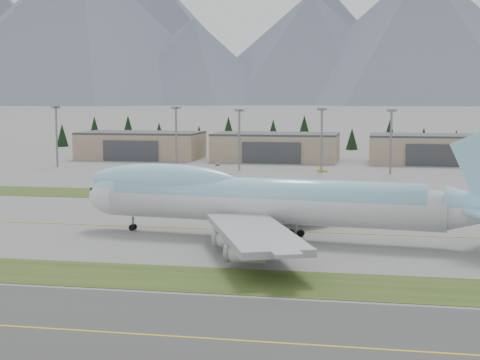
% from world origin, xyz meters
% --- Properties ---
extents(ground, '(7000.00, 7000.00, 0.00)m').
position_xyz_m(ground, '(0.00, 0.00, 0.00)').
color(ground, slate).
rests_on(ground, ground).
extents(grass_strip_near, '(400.00, 14.00, 0.08)m').
position_xyz_m(grass_strip_near, '(0.00, -38.00, 0.00)').
color(grass_strip_near, '#334719').
rests_on(grass_strip_near, ground).
extents(grass_strip_far, '(400.00, 18.00, 0.08)m').
position_xyz_m(grass_strip_far, '(0.00, 45.00, 0.00)').
color(grass_strip_far, '#334719').
rests_on(grass_strip_far, ground).
extents(asphalt_taxiway, '(400.00, 32.00, 0.04)m').
position_xyz_m(asphalt_taxiway, '(0.00, -62.00, 0.00)').
color(asphalt_taxiway, '#363636').
rests_on(asphalt_taxiway, ground).
extents(taxiway_line_main, '(400.00, 0.40, 0.02)m').
position_xyz_m(taxiway_line_main, '(0.00, 0.00, 0.00)').
color(taxiway_line_main, gold).
rests_on(taxiway_line_main, ground).
extents(taxiway_line_near, '(400.00, 0.40, 0.02)m').
position_xyz_m(taxiway_line_near, '(0.00, -62.00, 0.00)').
color(taxiway_line_near, gold).
rests_on(taxiway_line_near, ground).
extents(boeing_747_freighter, '(79.49, 68.00, 20.88)m').
position_xyz_m(boeing_747_freighter, '(5.16, -7.12, 6.88)').
color(boeing_747_freighter, silver).
rests_on(boeing_747_freighter, ground).
extents(hangar_left, '(48.00, 26.60, 10.80)m').
position_xyz_m(hangar_left, '(-70.00, 149.90, 5.39)').
color(hangar_left, gray).
rests_on(hangar_left, ground).
extents(hangar_center, '(48.00, 26.60, 10.80)m').
position_xyz_m(hangar_center, '(-15.00, 149.90, 5.39)').
color(hangar_center, gray).
rests_on(hangar_center, ground).
extents(hangar_right, '(48.00, 26.60, 10.80)m').
position_xyz_m(hangar_right, '(45.00, 149.90, 5.39)').
color(hangar_right, gray).
rests_on(hangar_right, ground).
extents(floodlight_masts, '(192.60, 9.18, 21.54)m').
position_xyz_m(floodlight_masts, '(-3.79, 110.78, 14.92)').
color(floodlight_masts, slate).
rests_on(floodlight_masts, ground).
extents(service_vehicle_a, '(1.94, 3.68, 1.19)m').
position_xyz_m(service_vehicle_a, '(-33.24, 126.40, 0.00)').
color(service_vehicle_a, '#BCBCBE').
rests_on(service_vehicle_a, ground).
extents(service_vehicle_b, '(4.10, 3.15, 1.30)m').
position_xyz_m(service_vehicle_b, '(6.02, 110.36, 0.00)').
color(service_vehicle_b, '#D5E639').
rests_on(service_vehicle_b, ground).
extents(conifer_belt, '(271.32, 14.50, 16.29)m').
position_xyz_m(conifer_belt, '(-14.97, 211.89, 6.99)').
color(conifer_belt, black).
rests_on(conifer_belt, ground).
extents(mountain_ridge_front, '(4330.17, 1292.06, 518.64)m').
position_xyz_m(mountain_ridge_front, '(75.85, 2227.26, 229.09)').
color(mountain_ridge_front, '#484F61').
rests_on(mountain_ridge_front, ground).
extents(mountain_ridge_rear, '(4483.01, 1046.32, 523.16)m').
position_xyz_m(mountain_ridge_rear, '(201.95, 2900.00, 256.75)').
color(mountain_ridge_rear, '#484F61').
rests_on(mountain_ridge_rear, ground).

